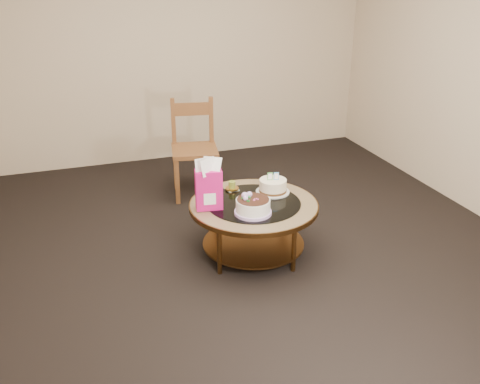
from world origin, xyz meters
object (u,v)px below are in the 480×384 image
object	(u,v)px
coffee_table	(254,212)
dining_chair	(194,148)
decorated_cake	(253,207)
gift_bag	(209,184)
cream_cake	(273,186)

from	to	relation	value
coffee_table	dining_chair	distance (m)	1.36
coffee_table	decorated_cake	distance (m)	0.24
coffee_table	gift_bag	distance (m)	0.45
gift_bag	dining_chair	size ratio (longest dim) A/B	0.42
gift_bag	coffee_table	bearing A→B (deg)	6.40
decorated_cake	cream_cake	xyz separation A→B (m)	(0.29, 0.32, 0.00)
decorated_cake	coffee_table	bearing A→B (deg)	67.38
dining_chair	coffee_table	bearing A→B (deg)	-73.91
cream_cake	gift_bag	size ratio (longest dim) A/B	0.69
cream_cake	dining_chair	distance (m)	1.26
cream_cake	gift_bag	distance (m)	0.60
coffee_table	dining_chair	bearing A→B (deg)	95.66
cream_cake	dining_chair	bearing A→B (deg)	119.01
coffee_table	gift_bag	size ratio (longest dim) A/B	2.54
coffee_table	dining_chair	world-z (taller)	dining_chair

